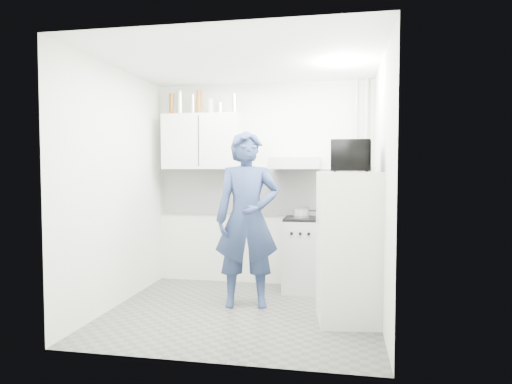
# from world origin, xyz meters

# --- Properties ---
(floor) EXTENTS (2.80, 2.80, 0.00)m
(floor) POSITION_xyz_m (0.00, 0.00, 0.00)
(floor) COLOR #56564C
(floor) RESTS_ON ground
(ceiling) EXTENTS (2.80, 2.80, 0.00)m
(ceiling) POSITION_xyz_m (0.00, 0.00, 2.60)
(ceiling) COLOR white
(ceiling) RESTS_ON wall_back
(wall_back) EXTENTS (2.80, 0.00, 2.80)m
(wall_back) POSITION_xyz_m (0.00, 1.25, 1.30)
(wall_back) COLOR silver
(wall_back) RESTS_ON floor
(wall_left) EXTENTS (0.00, 2.60, 2.60)m
(wall_left) POSITION_xyz_m (-1.40, 0.00, 1.30)
(wall_left) COLOR silver
(wall_left) RESTS_ON floor
(wall_right) EXTENTS (0.00, 2.60, 2.60)m
(wall_right) POSITION_xyz_m (1.40, 0.00, 1.30)
(wall_right) COLOR silver
(wall_right) RESTS_ON floor
(person) EXTENTS (0.78, 0.59, 1.91)m
(person) POSITION_xyz_m (0.01, 0.26, 0.95)
(person) COLOR navy
(person) RESTS_ON floor
(stove) EXTENTS (0.55, 0.55, 0.88)m
(stove) POSITION_xyz_m (0.59, 1.00, 0.44)
(stove) COLOR beige
(stove) RESTS_ON floor
(fridge) EXTENTS (0.69, 0.69, 1.47)m
(fridge) POSITION_xyz_m (1.10, -0.05, 0.74)
(fridge) COLOR silver
(fridge) RESTS_ON floor
(stove_top) EXTENTS (0.53, 0.53, 0.03)m
(stove_top) POSITION_xyz_m (0.59, 1.00, 0.89)
(stove_top) COLOR black
(stove_top) RESTS_ON stove
(saucepan) EXTENTS (0.19, 0.19, 0.10)m
(saucepan) POSITION_xyz_m (0.53, 0.98, 0.96)
(saucepan) COLOR silver
(saucepan) RESTS_ON stove_top
(microwave) EXTENTS (0.55, 0.37, 0.30)m
(microwave) POSITION_xyz_m (1.10, -0.05, 1.63)
(microwave) COLOR black
(microwave) RESTS_ON fridge
(bottle_a) EXTENTS (0.07, 0.07, 0.28)m
(bottle_a) POSITION_xyz_m (-1.17, 1.07, 2.34)
(bottle_a) COLOR brown
(bottle_a) RESTS_ON upper_cabinet
(bottle_b) EXTENTS (0.08, 0.08, 0.31)m
(bottle_b) POSITION_xyz_m (-1.06, 1.07, 2.35)
(bottle_b) COLOR silver
(bottle_b) RESTS_ON upper_cabinet
(bottle_c) EXTENTS (0.06, 0.06, 0.26)m
(bottle_c) POSITION_xyz_m (-0.88, 1.07, 2.33)
(bottle_c) COLOR silver
(bottle_c) RESTS_ON upper_cabinet
(bottle_d) EXTENTS (0.07, 0.07, 0.30)m
(bottle_d) POSITION_xyz_m (-0.80, 1.07, 2.35)
(bottle_d) COLOR brown
(bottle_d) RESTS_ON upper_cabinet
(canister_a) EXTENTS (0.08, 0.08, 0.19)m
(canister_a) POSITION_xyz_m (-0.64, 1.07, 2.30)
(canister_a) COLOR #B2B7BC
(canister_a) RESTS_ON upper_cabinet
(canister_b) EXTENTS (0.07, 0.07, 0.14)m
(canister_b) POSITION_xyz_m (-0.52, 1.07, 2.27)
(canister_b) COLOR silver
(canister_b) RESTS_ON upper_cabinet
(bottle_e) EXTENTS (0.06, 0.06, 0.25)m
(bottle_e) POSITION_xyz_m (-0.33, 1.07, 2.32)
(bottle_e) COLOR silver
(bottle_e) RESTS_ON upper_cabinet
(upper_cabinet) EXTENTS (1.00, 0.35, 0.70)m
(upper_cabinet) POSITION_xyz_m (-0.75, 1.07, 1.85)
(upper_cabinet) COLOR silver
(upper_cabinet) RESTS_ON wall_back
(range_hood) EXTENTS (0.60, 0.50, 0.14)m
(range_hood) POSITION_xyz_m (0.45, 1.00, 1.57)
(range_hood) COLOR beige
(range_hood) RESTS_ON wall_back
(backsplash) EXTENTS (2.74, 0.03, 0.60)m
(backsplash) POSITION_xyz_m (0.00, 1.24, 1.20)
(backsplash) COLOR white
(backsplash) RESTS_ON wall_back
(pipe_a) EXTENTS (0.05, 0.05, 2.60)m
(pipe_a) POSITION_xyz_m (1.30, 1.17, 1.30)
(pipe_a) COLOR beige
(pipe_a) RESTS_ON floor
(pipe_b) EXTENTS (0.04, 0.04, 2.60)m
(pipe_b) POSITION_xyz_m (1.18, 1.17, 1.30)
(pipe_b) COLOR beige
(pipe_b) RESTS_ON floor
(ceiling_spot_fixture) EXTENTS (0.10, 0.10, 0.02)m
(ceiling_spot_fixture) POSITION_xyz_m (1.00, 0.20, 2.57)
(ceiling_spot_fixture) COLOR white
(ceiling_spot_fixture) RESTS_ON ceiling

